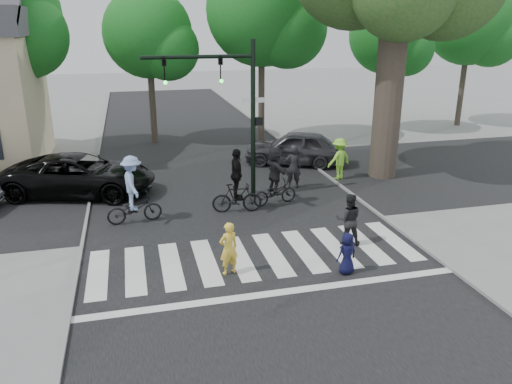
# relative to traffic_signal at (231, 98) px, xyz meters

# --- Properties ---
(ground) EXTENTS (120.00, 120.00, 0.00)m
(ground) POSITION_rel_traffic_signal_xyz_m (-0.35, -6.20, -3.90)
(ground) COLOR gray
(ground) RESTS_ON ground
(road_stem) EXTENTS (10.00, 70.00, 0.01)m
(road_stem) POSITION_rel_traffic_signal_xyz_m (-0.35, -1.20, -3.90)
(road_stem) COLOR black
(road_stem) RESTS_ON ground
(road_cross) EXTENTS (70.00, 10.00, 0.01)m
(road_cross) POSITION_rel_traffic_signal_xyz_m (-0.35, 1.80, -3.89)
(road_cross) COLOR black
(road_cross) RESTS_ON ground
(curb_left) EXTENTS (0.10, 70.00, 0.10)m
(curb_left) POSITION_rel_traffic_signal_xyz_m (-5.40, -1.20, -3.85)
(curb_left) COLOR gray
(curb_left) RESTS_ON ground
(curb_right) EXTENTS (0.10, 70.00, 0.10)m
(curb_right) POSITION_rel_traffic_signal_xyz_m (4.70, -1.20, -3.85)
(curb_right) COLOR gray
(curb_right) RESTS_ON ground
(crosswalk) EXTENTS (10.00, 3.85, 0.01)m
(crosswalk) POSITION_rel_traffic_signal_xyz_m (-0.35, -5.54, -3.89)
(crosswalk) COLOR silver
(crosswalk) RESTS_ON ground
(traffic_signal) EXTENTS (4.45, 0.29, 6.00)m
(traffic_signal) POSITION_rel_traffic_signal_xyz_m (0.00, 0.00, 0.00)
(traffic_signal) COLOR black
(traffic_signal) RESTS_ON ground
(bg_tree_1) EXTENTS (6.09, 5.80, 9.80)m
(bg_tree_1) POSITION_rel_traffic_signal_xyz_m (-9.06, 9.28, 2.75)
(bg_tree_1) COLOR brown
(bg_tree_1) RESTS_ON ground
(bg_tree_2) EXTENTS (5.04, 4.80, 8.40)m
(bg_tree_2) POSITION_rel_traffic_signal_xyz_m (-2.11, 10.42, 1.88)
(bg_tree_2) COLOR brown
(bg_tree_2) RESTS_ON ground
(bg_tree_3) EXTENTS (6.30, 6.00, 10.20)m
(bg_tree_3) POSITION_rel_traffic_signal_xyz_m (3.95, 9.07, 3.04)
(bg_tree_3) COLOR brown
(bg_tree_3) RESTS_ON ground
(bg_tree_4) EXTENTS (4.83, 4.60, 8.15)m
(bg_tree_4) POSITION_rel_traffic_signal_xyz_m (11.88, 9.93, 1.73)
(bg_tree_4) COLOR brown
(bg_tree_4) RESTS_ON ground
(bg_tree_5) EXTENTS (5.67, 5.40, 9.30)m
(bg_tree_5) POSITION_rel_traffic_signal_xyz_m (17.92, 10.50, 2.46)
(bg_tree_5) COLOR brown
(bg_tree_5) RESTS_ON ground
(pedestrian_woman) EXTENTS (0.63, 0.50, 1.51)m
(pedestrian_woman) POSITION_rel_traffic_signal_xyz_m (-1.35, -6.06, -3.14)
(pedestrian_woman) COLOR yellow
(pedestrian_woman) RESTS_ON ground
(pedestrian_child) EXTENTS (0.64, 0.48, 1.19)m
(pedestrian_child) POSITION_rel_traffic_signal_xyz_m (1.78, -6.83, -3.31)
(pedestrian_child) COLOR black
(pedestrian_child) RESTS_ON ground
(pedestrian_adult) EXTENTS (0.94, 0.82, 1.65)m
(pedestrian_adult) POSITION_rel_traffic_signal_xyz_m (2.60, -5.07, -3.07)
(pedestrian_adult) COLOR black
(pedestrian_adult) RESTS_ON ground
(cyclist_left) EXTENTS (1.93, 1.30, 2.36)m
(cyclist_left) POSITION_rel_traffic_signal_xyz_m (-3.76, -1.62, -2.88)
(cyclist_left) COLOR black
(cyclist_left) RESTS_ON ground
(cyclist_mid) EXTENTS (1.85, 1.14, 2.36)m
(cyclist_mid) POSITION_rel_traffic_signal_xyz_m (-0.14, -1.51, -2.93)
(cyclist_mid) COLOR black
(cyclist_mid) RESTS_ON ground
(cyclist_right) EXTENTS (1.85, 1.71, 2.23)m
(cyclist_right) POSITION_rel_traffic_signal_xyz_m (1.42, -1.07, -2.90)
(cyclist_right) COLOR black
(cyclist_right) RESTS_ON ground
(car_suv) EXTENTS (6.36, 4.19, 1.62)m
(car_suv) POSITION_rel_traffic_signal_xyz_m (-5.77, 1.93, -3.09)
(car_suv) COLOR black
(car_suv) RESTS_ON ground
(car_grey) EXTENTS (5.18, 3.75, 1.64)m
(car_grey) POSITION_rel_traffic_signal_xyz_m (3.95, 4.14, -3.08)
(car_grey) COLOR #313035
(car_grey) RESTS_ON ground
(bystander_hivis) EXTENTS (1.33, 1.02, 1.81)m
(bystander_hivis) POSITION_rel_traffic_signal_xyz_m (5.06, 1.38, -2.99)
(bystander_hivis) COLOR #91EC3A
(bystander_hivis) RESTS_ON ground
(bystander_dark) EXTENTS (0.72, 0.55, 1.79)m
(bystander_dark) POSITION_rel_traffic_signal_xyz_m (2.72, 0.66, -3.01)
(bystander_dark) COLOR black
(bystander_dark) RESTS_ON ground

